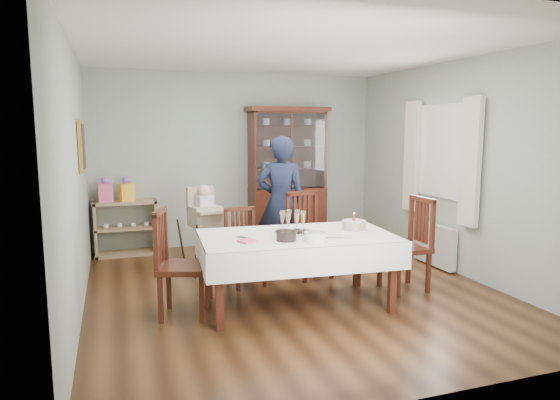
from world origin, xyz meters
name	(u,v)px	position (x,y,z in m)	size (l,w,h in m)	color
floor	(291,289)	(0.00, 0.00, 0.00)	(5.00, 5.00, 0.00)	#593319
room_shell	(277,140)	(0.00, 0.53, 1.70)	(5.00, 5.00, 5.00)	#9EAA99
dining_table	(297,270)	(-0.12, -0.51, 0.38)	(2.08, 1.30, 0.76)	#472111
china_cabinet	(287,174)	(0.75, 2.26, 1.12)	(1.30, 0.48, 2.18)	#472111
sideboard	(126,228)	(-1.75, 2.28, 0.40)	(0.90, 0.38, 0.80)	tan
picture_frame	(81,146)	(-2.22, 0.80, 1.65)	(0.04, 0.48, 0.58)	gold
window	(443,151)	(2.22, 0.30, 1.55)	(0.04, 1.02, 1.22)	white
curtain_left	(471,162)	(2.16, -0.32, 1.45)	(0.07, 0.30, 1.55)	silver
curtain_right	(412,156)	(2.16, 0.92, 1.45)	(0.07, 0.30, 1.55)	silver
radiator	(435,244)	(2.16, 0.30, 0.30)	(0.10, 0.80, 0.55)	white
chair_far_left	(245,262)	(-0.45, 0.35, 0.27)	(0.46, 0.46, 0.91)	#472111
chair_far_right	(309,252)	(0.40, 0.43, 0.31)	(0.54, 0.54, 1.05)	#472111
chair_end_left	(182,284)	(-1.30, -0.41, 0.32)	(0.60, 0.60, 1.07)	#472111
chair_end_right	(405,263)	(1.25, -0.42, 0.32)	(0.49, 0.49, 1.07)	#472111
woman	(281,203)	(0.19, 0.92, 0.88)	(0.64, 0.42, 1.75)	black
high_chair	(206,237)	(-0.79, 1.12, 0.44)	(0.61, 0.61, 1.13)	black
champagne_tray	(293,226)	(-0.14, -0.42, 0.83)	(0.38, 0.38, 0.23)	silver
birthday_cake	(354,226)	(0.53, -0.51, 0.81)	(0.29, 0.29, 0.20)	white
plate_stack_dark	(286,236)	(-0.31, -0.72, 0.81)	(0.20, 0.20, 0.10)	black
plate_stack_white	(315,237)	(-0.06, -0.84, 0.81)	(0.21, 0.21, 0.09)	white
napkin_stack	(248,241)	(-0.69, -0.67, 0.77)	(0.16, 0.16, 0.02)	#FB5C8E
cutlery	(239,238)	(-0.72, -0.48, 0.77)	(0.10, 0.14, 0.01)	silver
cake_knife	(337,238)	(0.19, -0.80, 0.77)	(0.31, 0.03, 0.01)	silver
gift_bag_pink	(106,191)	(-2.01, 2.26, 0.96)	(0.20, 0.13, 0.37)	#FB5C8E
gift_bag_orange	(127,190)	(-1.72, 2.26, 0.96)	(0.23, 0.19, 0.36)	yellow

